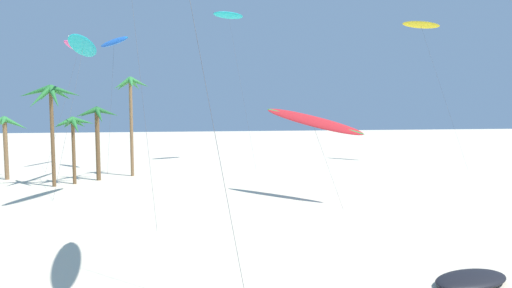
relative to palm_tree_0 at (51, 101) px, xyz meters
name	(u,v)px	position (x,y,z in m)	size (l,w,h in m)	color
palm_tree_0	(51,101)	(0.00, 0.00, 0.00)	(5.48, 4.64, 9.29)	brown
palm_tree_1	(5,129)	(-5.85, 5.01, -2.64)	(4.33, 4.78, 6.41)	olive
palm_tree_2	(97,122)	(3.37, 2.92, -1.95)	(4.08, 3.87, 7.38)	brown
palm_tree_3	(73,127)	(1.50, 1.11, -2.43)	(3.86, 3.64, 6.40)	brown
palm_tree_4	(131,96)	(6.39, 5.11, 0.72)	(3.81, 3.79, 10.55)	olive
flying_kite_0	(79,49)	(-0.40, 13.21, 6.67)	(4.48, 7.06, 15.33)	#EA5193
flying_kite_1	(83,46)	(2.64, 1.41, 5.18)	(1.98, 11.80, 13.99)	#19B2B7
flying_kite_3	(228,15)	(18.04, 15.20, 11.87)	(4.81, 9.73, 20.17)	#19B2B7
flying_kite_4	(114,42)	(4.16, 10.03, 7.07)	(4.21, 5.06, 15.68)	blue
flying_kite_5	(312,121)	(21.49, -9.57, -1.68)	(6.49, 7.54, 7.47)	red
flying_kite_6	(421,25)	(42.80, 9.76, 10.46)	(3.85, 9.63, 19.21)	yellow
grounded_kite_2	(471,279)	(22.60, -25.98, -7.59)	(3.59, 2.29, 0.43)	black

